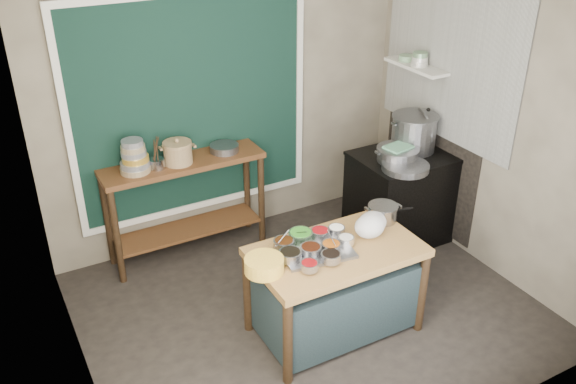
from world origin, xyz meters
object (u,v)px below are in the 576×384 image
steamer (398,154)px  yellow_basin (264,265)px  stock_pot (414,133)px  ceramic_crock (178,154)px  utensil_cup (157,163)px  condiment_tray (316,251)px  prep_table (335,290)px  back_counter (187,208)px  saucepan (383,213)px  stove_block (402,198)px

steamer → yellow_basin: bearing=-155.8°
stock_pot → ceramic_crock: bearing=163.0°
utensil_cup → yellow_basin: bearing=-81.2°
condiment_tray → ceramic_crock: bearing=107.8°
prep_table → back_counter: 1.69m
steamer → ceramic_crock: bearing=156.9°
ceramic_crock → prep_table: bearing=-67.5°
utensil_cup → ceramic_crock: ceramic_crock is taller
saucepan → stock_pot: stock_pot is taller
steamer → prep_table: bearing=-145.6°
stove_block → condiment_tray: (-1.46, -0.81, 0.34)m
back_counter → stock_pot: (2.03, -0.66, 0.58)m
utensil_cup → ceramic_crock: 0.20m
stove_block → steamer: size_ratio=2.29×
stove_block → back_counter: bearing=159.0°
back_counter → condiment_tray: (0.44, -1.54, 0.29)m
condiment_tray → steamer: (1.31, 0.75, 0.18)m
stove_block → utensil_cup: (-2.13, 0.69, 0.57)m
stove_block → stock_pot: stock_pot is taller
prep_table → back_counter: bearing=110.9°
utensil_cup → stock_pot: bearing=-15.5°
stock_pot → steamer: stock_pot is taller
yellow_basin → saucepan: bearing=8.7°
stove_block → utensil_cup: 2.32m
condiment_tray → stove_block: bearing=29.2°
condiment_tray → saucepan: saucepan is taller
stove_block → prep_table: bearing=-146.8°
stove_block → yellow_basin: yellow_basin is taller
back_counter → saucepan: (1.14, -1.41, 0.34)m
back_counter → ceramic_crock: ceramic_crock is taller
stove_block → saucepan: size_ratio=3.70×
stove_block → ceramic_crock: ceramic_crock is taller
condiment_tray → back_counter: bearing=106.0°
condiment_tray → stock_pot: size_ratio=1.18×
condiment_tray → yellow_basin: size_ratio=1.87×
stove_block → steamer: 0.54m
back_counter → stove_block: size_ratio=1.61×
utensil_cup → stock_pot: size_ratio=0.32×
stock_pot → yellow_basin: bearing=-155.6°
back_counter → utensil_cup: size_ratio=10.23×
yellow_basin → ceramic_crock: bearing=91.8°
stove_block → saucepan: (-0.76, -0.68, 0.39)m
stove_block → ceramic_crock: 2.15m
prep_table → saucepan: size_ratio=5.14×
stove_block → steamer: (-0.15, -0.06, 0.52)m
condiment_tray → stock_pot: 1.84m
back_counter → steamer: 1.98m
stove_block → condiment_tray: bearing=-150.8°
stock_pot → utensil_cup: bearing=164.5°
ceramic_crock → steamer: 1.95m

